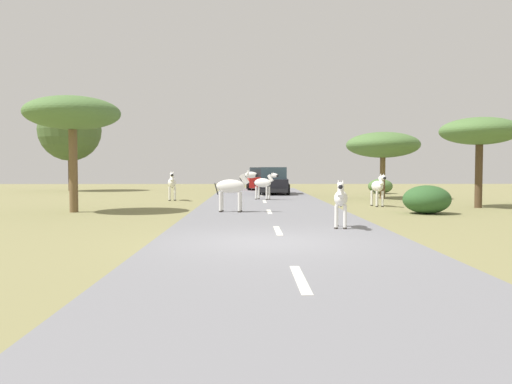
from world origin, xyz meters
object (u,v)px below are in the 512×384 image
(tree_2, at_px, (72,114))
(zebra_2, at_px, (233,187))
(zebra_1, at_px, (172,183))
(tree_4, at_px, (70,130))
(car_0, at_px, (274,182))
(car_1, at_px, (260,179))
(zebra_3, at_px, (378,187))
(zebra_4, at_px, (264,183))
(tree_3, at_px, (480,132))
(rock_0, at_px, (423,194))
(zebra_0, at_px, (341,199))
(tree_5, at_px, (383,145))
(bush_2, at_px, (427,199))
(bush_1, at_px, (380,186))

(tree_2, bearing_deg, zebra_2, -5.00)
(zebra_1, distance_m, tree_4, 15.54)
(zebra_1, relative_size, car_0, 0.38)
(car_1, bearing_deg, zebra_2, -96.02)
(zebra_3, bearing_deg, tree_2, 6.99)
(zebra_4, xyz_separation_m, tree_3, (9.18, -5.17, 2.36))
(tree_4, bearing_deg, rock_0, -17.84)
(zebra_0, height_order, tree_5, tree_5)
(zebra_1, height_order, zebra_4, zebra_1)
(tree_5, bearing_deg, zebra_1, -172.62)
(rock_0, bearing_deg, zebra_0, -115.41)
(zebra_3, distance_m, bush_2, 3.82)
(tree_5, bearing_deg, zebra_4, -166.96)
(car_1, xyz_separation_m, bush_1, (8.10, -5.64, -0.35))
(tree_4, bearing_deg, zebra_1, -51.18)
(bush_2, xyz_separation_m, rock_0, (3.98, 12.08, -0.40))
(zebra_4, relative_size, tree_4, 0.21)
(tree_5, relative_size, bush_1, 2.47)
(zebra_1, height_order, bush_1, zebra_1)
(tree_2, bearing_deg, tree_5, 31.47)
(zebra_4, height_order, bush_1, zebra_4)
(zebra_4, xyz_separation_m, car_0, (0.82, 6.14, -0.08))
(tree_3, bearing_deg, rock_0, 85.50)
(zebra_2, height_order, zebra_3, zebra_2)
(tree_3, distance_m, bush_2, 5.15)
(car_1, relative_size, tree_3, 1.12)
(car_1, distance_m, bush_2, 22.00)
(tree_3, xyz_separation_m, rock_0, (0.72, 9.19, -3.14))
(car_1, bearing_deg, bush_1, -36.91)
(zebra_2, relative_size, rock_0, 3.60)
(zebra_0, bearing_deg, tree_4, -46.16)
(zebra_0, distance_m, zebra_4, 13.23)
(zebra_2, bearing_deg, bush_2, 96.69)
(zebra_4, bearing_deg, bush_1, 166.01)
(tree_4, distance_m, bush_1, 23.28)
(car_1, xyz_separation_m, rock_0, (9.86, -9.11, -0.71))
(tree_4, xyz_separation_m, rock_0, (24.27, -7.81, -4.46))
(zebra_0, xyz_separation_m, tree_4, (-16.13, 24.94, 3.75))
(tree_5, bearing_deg, rock_0, 37.80)
(zebra_4, distance_m, tree_5, 7.23)
(car_0, distance_m, tree_5, 7.80)
(tree_2, bearing_deg, tree_4, 109.44)
(tree_3, bearing_deg, car_0, 126.47)
(tree_2, distance_m, tree_5, 16.88)
(zebra_1, bearing_deg, tree_2, 60.85)
(tree_4, bearing_deg, tree_2, -70.56)
(zebra_0, distance_m, zebra_2, 6.20)
(zebra_4, relative_size, car_1, 0.33)
(tree_4, xyz_separation_m, tree_5, (21.11, -10.26, -1.59))
(zebra_1, relative_size, tree_3, 0.42)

